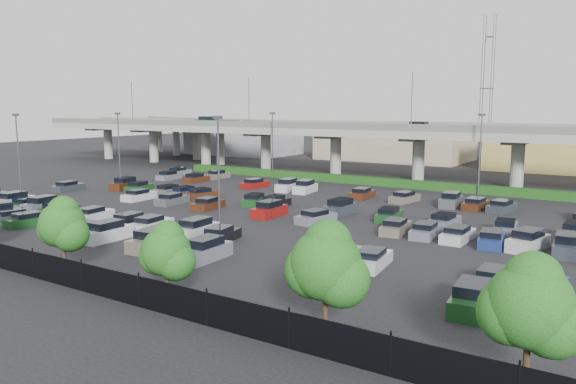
{
  "coord_description": "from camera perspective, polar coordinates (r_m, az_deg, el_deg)",
  "views": [
    {
      "loc": [
        34.45,
        -48.64,
        11.08
      ],
      "look_at": [
        1.59,
        1.59,
        2.0
      ],
      "focal_mm": 35.0,
      "sensor_mm": 36.0,
      "label": 1
    }
  ],
  "objects": [
    {
      "name": "on_ramp",
      "position": [
        126.16,
        -10.22,
        6.55
      ],
      "size": [
        50.93,
        30.13,
        8.8
      ],
      "color": "gray",
      "rests_on": "ground"
    },
    {
      "name": "distant_buildings",
      "position": [
        112.88,
        21.91,
        4.26
      ],
      "size": [
        138.0,
        24.0,
        9.0
      ],
      "color": "gray",
      "rests_on": "ground"
    },
    {
      "name": "tree_row",
      "position": [
        41.05,
        -23.17,
        -2.72
      ],
      "size": [
        65.07,
        3.66,
        5.94
      ],
      "color": "#332316",
      "rests_on": "ground"
    },
    {
      "name": "fence",
      "position": [
        41.47,
        -25.24,
        -6.45
      ],
      "size": [
        70.0,
        0.1,
        2.0
      ],
      "color": "black",
      "rests_on": "ground"
    },
    {
      "name": "ground",
      "position": [
        60.63,
        -2.08,
        -1.93
      ],
      "size": [
        280.0,
        280.0,
        0.0
      ],
      "primitive_type": "plane",
      "color": "black"
    },
    {
      "name": "hedge",
      "position": [
        81.98,
        8.06,
        1.14
      ],
      "size": [
        66.0,
        1.6,
        1.1
      ],
      "primitive_type": "cube",
      "color": "#144012",
      "rests_on": "ground"
    },
    {
      "name": "light_poles",
      "position": [
        63.84,
        -4.1,
        4.23
      ],
      "size": [
        66.9,
        48.38,
        10.3
      ],
      "color": "#4B4B50",
      "rests_on": "ground"
    },
    {
      "name": "comm_tower",
      "position": [
        126.45,
        19.56,
        10.17
      ],
      "size": [
        2.4,
        2.4,
        30.0
      ],
      "color": "#4B4B50",
      "rests_on": "ground"
    },
    {
      "name": "overpass",
      "position": [
        87.86,
        9.94,
        5.79
      ],
      "size": [
        150.0,
        13.0,
        15.8
      ],
      "color": "gray",
      "rests_on": "ground"
    },
    {
      "name": "parked_cars",
      "position": [
        58.3,
        -5.29,
        -1.78
      ],
      "size": [
        63.14,
        41.56,
        1.67
      ],
      "color": "slate",
      "rests_on": "ground"
    }
  ]
}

